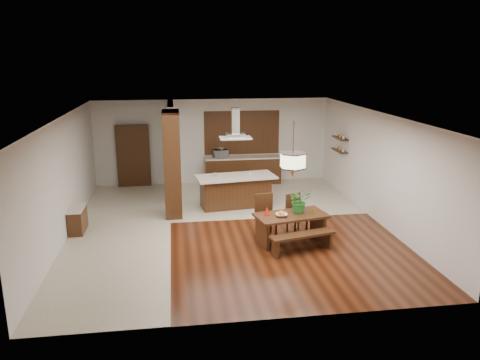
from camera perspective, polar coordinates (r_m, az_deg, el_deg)
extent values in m
plane|color=#341509|center=(12.25, -1.40, -5.71)|extent=(9.00, 9.00, 0.00)
cube|color=white|center=(11.55, -1.49, 7.88)|extent=(8.00, 9.00, 0.04)
cube|color=silver|center=(16.20, -3.33, 4.70)|extent=(8.00, 0.04, 2.90)
cube|color=silver|center=(7.58, 2.62, -7.30)|extent=(8.00, 0.04, 2.90)
cube|color=silver|center=(12.04, -20.70, 0.17)|extent=(0.04, 9.00, 2.90)
cube|color=silver|center=(12.90, 16.50, 1.46)|extent=(0.04, 9.00, 2.90)
cube|color=beige|center=(12.26, -14.35, -6.16)|extent=(2.50, 9.00, 0.01)
cube|color=beige|center=(14.77, 2.27, -2.07)|extent=(5.50, 4.00, 0.01)
cube|color=#3D200F|center=(11.55, -1.49, 7.81)|extent=(8.00, 9.00, 0.02)
cube|color=black|center=(12.91, -8.26, 1.94)|extent=(0.45, 1.00, 2.90)
cube|color=silver|center=(14.96, -8.29, 3.72)|extent=(0.18, 2.40, 2.90)
cube|color=black|center=(12.50, -19.19, -4.60)|extent=(0.37, 0.88, 0.63)
cube|color=black|center=(16.18, -12.86, 2.89)|extent=(1.10, 0.20, 2.10)
cube|color=black|center=(16.23, 0.34, 1.13)|extent=(2.60, 0.60, 0.90)
cube|color=silver|center=(16.12, 0.34, 2.77)|extent=(2.60, 0.62, 0.05)
cube|color=#A97132|center=(16.22, 0.21, 5.81)|extent=(2.60, 0.08, 1.50)
cube|color=black|center=(15.21, 12.03, 3.53)|extent=(0.26, 0.90, 0.04)
cube|color=black|center=(15.13, 12.11, 5.02)|extent=(0.26, 0.90, 0.04)
cube|color=black|center=(11.11, 6.26, -4.31)|extent=(1.81, 1.16, 0.06)
cube|color=black|center=(10.95, 2.76, -6.48)|extent=(0.21, 0.67, 0.64)
cube|color=black|center=(11.55, 9.47, -5.51)|extent=(0.21, 0.67, 0.64)
imported|color=#267328|center=(11.18, 7.26, -2.51)|extent=(0.62, 0.57, 0.58)
imported|color=#B9B2A2|center=(10.93, 5.08, -4.28)|extent=(0.30, 0.30, 0.07)
cone|color=#B61E0D|center=(10.95, 3.30, -3.79)|extent=(0.15, 0.15, 0.22)
cylinder|color=gold|center=(11.22, 8.95, -3.79)|extent=(0.09, 0.09, 0.10)
cube|color=black|center=(13.72, -0.55, -1.46)|extent=(2.07, 1.00, 0.89)
cube|color=silver|center=(13.55, -0.52, 0.39)|extent=(2.40, 1.28, 0.05)
imported|color=silver|center=(13.52, 1.18, 0.66)|extent=(0.12, 0.12, 0.09)
imported|color=#AEB0B5|center=(16.00, -2.39, 3.24)|extent=(0.55, 0.45, 0.26)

